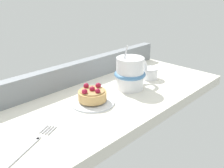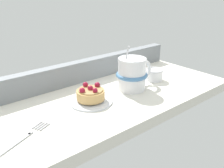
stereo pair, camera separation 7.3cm
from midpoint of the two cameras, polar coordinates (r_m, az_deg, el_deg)
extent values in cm
cube|color=silver|center=(73.45, -4.98, -4.48)|extent=(84.56, 33.78, 3.22)
cube|color=gray|center=(82.67, -12.08, 2.05)|extent=(82.87, 3.40, 6.97)
cylinder|color=silver|center=(70.48, -7.53, -3.90)|extent=(12.30, 12.30, 0.96)
cylinder|color=silver|center=(70.59, -7.52, -4.08)|extent=(6.77, 6.77, 0.48)
cylinder|color=tan|center=(69.73, -7.60, -2.61)|extent=(7.82, 7.82, 2.55)
cylinder|color=#AB854F|center=(69.15, -7.66, -1.53)|extent=(6.89, 6.89, 0.30)
sphere|color=maroon|center=(68.96, -7.68, -1.16)|extent=(1.56, 1.56, 1.56)
sphere|color=maroon|center=(70.73, -6.11, -0.39)|extent=(1.57, 1.57, 1.57)
sphere|color=maroon|center=(70.86, -8.82, -0.44)|extent=(1.51, 1.51, 1.51)
sphere|color=maroon|center=(67.46, -9.45, -1.75)|extent=(1.54, 1.54, 1.54)
sphere|color=maroon|center=(67.16, -6.38, -1.67)|extent=(1.41, 1.41, 1.41)
cylinder|color=white|center=(77.55, 1.39, 2.39)|extent=(8.52, 8.52, 9.98)
torus|color=#4C7FB2|center=(77.64, 1.39, 2.20)|extent=(9.76, 9.76, 1.20)
torus|color=white|center=(81.27, 3.90, 3.28)|extent=(6.71, 1.12, 6.71)
cylinder|color=silver|center=(75.03, 0.18, 6.28)|extent=(0.73, 2.15, 6.53)
cube|color=#B7B7BC|center=(54.86, -23.60, -14.30)|extent=(10.63, 5.28, 0.60)
cube|color=#B7B7BC|center=(58.20, -19.84, -11.43)|extent=(1.32, 1.00, 0.60)
cube|color=#B7B7BC|center=(59.82, -16.92, -10.04)|extent=(3.29, 1.65, 0.60)
cube|color=#B7B7BC|center=(60.23, -17.49, -9.88)|extent=(3.29, 1.65, 0.60)
cube|color=#B7B7BC|center=(60.63, -18.06, -9.73)|extent=(3.29, 1.65, 0.60)
cube|color=#B7B7BC|center=(61.05, -18.61, -9.57)|extent=(3.29, 1.65, 0.60)
cylinder|color=white|center=(87.02, 6.30, 2.26)|extent=(5.61, 5.61, 3.59)
torus|color=silver|center=(86.43, 6.35, 3.38)|extent=(6.09, 6.09, 0.60)
camera|label=1|loc=(0.04, -92.86, -1.17)|focal=40.42mm
camera|label=2|loc=(0.04, 87.14, 1.17)|focal=40.42mm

